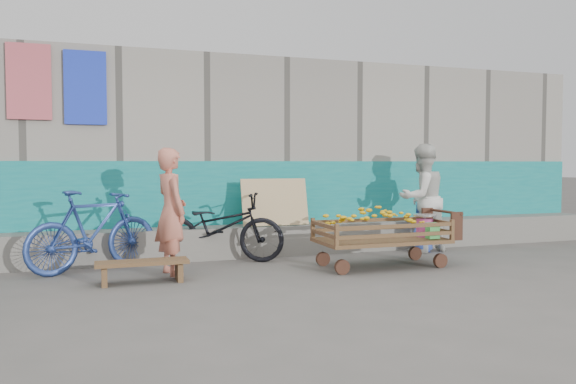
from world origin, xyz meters
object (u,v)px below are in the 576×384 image
object	(u,v)px
bench	(142,267)
bicycle_blue	(93,231)
vendor_man	(171,211)
woman	(422,198)
bicycle_dark	(219,227)
child	(423,225)
banana_cart	(379,227)

from	to	relation	value
bench	bicycle_blue	bearing A→B (deg)	120.03
vendor_man	woman	size ratio (longest dim) A/B	0.94
bench	woman	bearing A→B (deg)	12.26
bicycle_dark	bicycle_blue	distance (m)	1.67
child	bicycle_dark	distance (m)	3.15
woman	bicycle_dark	xyz separation A→B (m)	(-3.14, 0.19, -0.35)
child	woman	bearing A→B (deg)	-113.05
vendor_man	bicycle_dark	world-z (taller)	vendor_man
bicycle_dark	bicycle_blue	xyz separation A→B (m)	(-1.65, -0.20, 0.04)
bench	bicycle_blue	world-z (taller)	bicycle_blue
child	banana_cart	bearing A→B (deg)	12.49
banana_cart	bench	size ratio (longest dim) A/B	1.78
child	vendor_man	bearing A→B (deg)	-16.04
woman	bicycle_dark	size ratio (longest dim) A/B	0.91
woman	bicycle_dark	distance (m)	3.16
woman	vendor_man	bearing A→B (deg)	-0.98
banana_cart	bicycle_blue	size ratio (longest dim) A/B	1.07
vendor_man	bicycle_dark	distance (m)	1.07
banana_cart	bicycle_dark	distance (m)	2.21
child	bicycle_blue	distance (m)	4.79
bench	bicycle_dark	xyz separation A→B (m)	(1.13, 1.11, 0.29)
bicycle_blue	bench	bearing A→B (deg)	-174.27
bicycle_dark	bench	bearing A→B (deg)	158.79
banana_cart	child	world-z (taller)	child
banana_cart	bench	world-z (taller)	banana_cart
banana_cart	woman	size ratio (longest dim) A/B	1.11
banana_cart	bench	bearing A→B (deg)	-179.93
woman	bicycle_blue	xyz separation A→B (m)	(-4.79, -0.01, -0.31)
child	bicycle_blue	world-z (taller)	bicycle_blue
child	bicycle_dark	bearing A→B (deg)	-27.31
bench	bicycle_dark	bearing A→B (deg)	44.66
bench	child	bearing A→B (deg)	11.66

